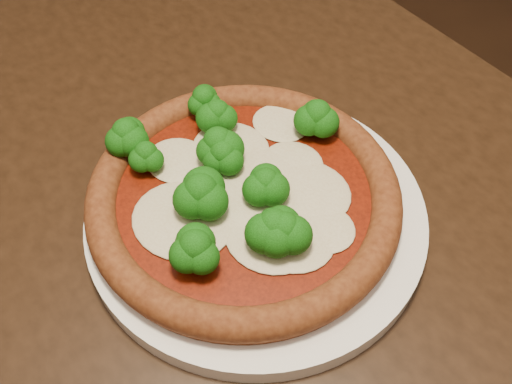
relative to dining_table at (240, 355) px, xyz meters
The scene contains 3 objects.
dining_table is the anchor object (origin of this frame).
plate 0.14m from the dining_table, 110.97° to the left, with size 0.30×0.30×0.02m, color white.
pizza 0.17m from the dining_table, 119.82° to the left, with size 0.27×0.27×0.06m.
Camera 1 is at (0.10, -0.14, 1.16)m, focal length 40.00 mm.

